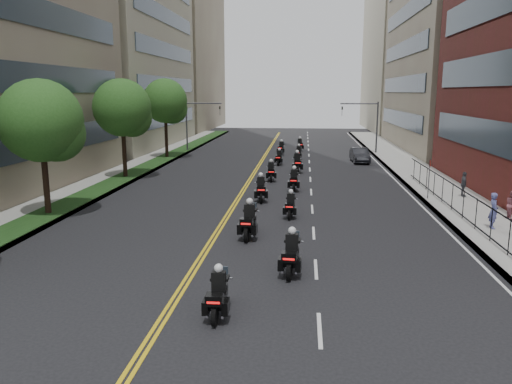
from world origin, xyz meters
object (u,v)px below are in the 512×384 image
Objects in this scene: motorcycle_5 at (294,181)px; pedestrian_c at (464,184)px; motorcycle_2 at (249,222)px; motorcycle_8 at (279,158)px; motorcycle_11 at (300,145)px; pedestrian_a at (494,211)px; motorcycle_1 at (291,255)px; motorcycle_9 at (299,153)px; motorcycle_3 at (291,206)px; motorcycle_4 at (261,190)px; parked_sedan at (360,155)px; motorcycle_6 at (271,172)px; motorcycle_0 at (218,296)px; pedestrian_b at (512,205)px; motorcycle_10 at (281,149)px; motorcycle_7 at (297,164)px.

pedestrian_c is at bearing -7.70° from motorcycle_5.
motorcycle_5 is at bearing 83.15° from motorcycle_2.
motorcycle_8 is (-1.62, 12.16, -0.06)m from motorcycle_5.
pedestrian_a is at bearing -79.19° from motorcycle_11.
motorcycle_9 is at bearing 94.65° from motorcycle_1.
motorcycle_5 reaches higher than motorcycle_3.
motorcycle_4 is at bearing 105.07° from pedestrian_c.
parked_sedan is (7.96, 18.08, -0.00)m from motorcycle_4.
motorcycle_6 is 13.39m from parked_sedan.
motorcycle_1 is at bearing -88.10° from motorcycle_5.
motorcycle_2 is at bearing 134.68° from pedestrian_c.
motorcycle_9 is at bearing -96.09° from motorcycle_11.
motorcycle_0 is at bearing -105.54° from parked_sedan.
motorcycle_6 reaches higher than motorcycle_8.
pedestrian_a is (11.47, -21.39, 0.41)m from motorcycle_8.
pedestrian_b is at bearing 3.86° from motorcycle_3.
motorcycle_10 is 4.28m from motorcycle_11.
motorcycle_9 is 27.18m from pedestrian_a.
motorcycle_0 is at bearing -85.68° from motorcycle_9.
motorcycle_0 reaches higher than motorcycle_9.
motorcycle_1 is at bearing -84.99° from motorcycle_3.
pedestrian_c is (12.56, -5.34, 0.28)m from motorcycle_6.
pedestrian_b is (11.48, -7.29, 0.22)m from motorcycle_5.
motorcycle_10 is (-1.79, 19.77, -0.03)m from motorcycle_5.
motorcycle_10 is 0.52× the size of parked_sedan.
motorcycle_8 is at bearing 83.58° from motorcycle_6.
motorcycle_6 reaches higher than motorcycle_9.
motorcycle_6 is 0.89× the size of motorcycle_7.
pedestrian_c is at bearing -46.55° from motorcycle_7.
motorcycle_10 reaches higher than motorcycle_11.
parked_sedan is 24.12m from pedestrian_a.
pedestrian_b is at bearing 19.59° from motorcycle_2.
motorcycle_7 is 1.15× the size of motorcycle_10.
motorcycle_1 is at bearing -94.04° from motorcycle_7.
motorcycle_0 is at bearing -83.83° from motorcycle_10.
motorcycle_5 is (-0.25, 15.94, -0.02)m from motorcycle_1.
motorcycle_2 is 1.43× the size of pedestrian_a.
motorcycle_9 reaches higher than parked_sedan.
motorcycle_2 is 11.89m from pedestrian_a.
motorcycle_5 is 15.75m from parked_sedan.
motorcycle_1 is 1.13× the size of motorcycle_8.
motorcycle_8 is at bearing 98.23° from motorcycle_1.
motorcycle_5 is (1.86, 19.76, 0.04)m from motorcycle_0.
pedestrian_b reaches higher than motorcycle_9.
motorcycle_2 is at bearing 101.63° from pedestrian_a.
pedestrian_b is at bearing -57.61° from motorcycle_10.
motorcycle_1 reaches higher than motorcycle_5.
motorcycle_4 is (-2.23, 12.44, 0.00)m from motorcycle_1.
motorcycle_5 reaches higher than motorcycle_0.
motorcycle_0 is at bearing -95.15° from motorcycle_6.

